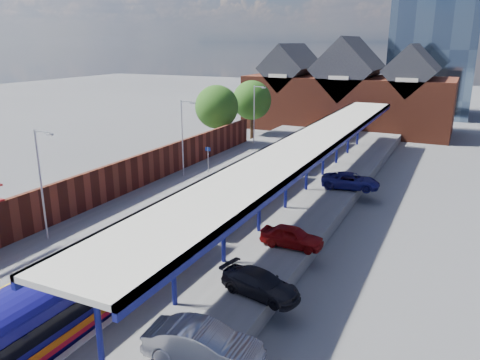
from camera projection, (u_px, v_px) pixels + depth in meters
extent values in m
plane|color=#5B5B5E|center=(280.00, 174.00, 47.85)|extent=(240.00, 240.00, 0.00)
cube|color=#473D33|center=(237.00, 202.00, 39.20)|extent=(6.00, 76.00, 0.06)
cube|color=slate|center=(214.00, 198.00, 40.10)|extent=(0.07, 76.00, 0.14)
cube|color=slate|center=(229.00, 200.00, 39.50)|extent=(0.07, 76.00, 0.14)
cube|color=slate|center=(246.00, 203.00, 38.85)|extent=(0.07, 76.00, 0.14)
cube|color=slate|center=(262.00, 205.00, 38.25)|extent=(0.07, 76.00, 0.14)
cube|color=#565659|center=(181.00, 188.00, 41.35)|extent=(5.00, 76.00, 1.00)
cube|color=#565659|center=(306.00, 207.00, 36.58)|extent=(6.00, 76.00, 1.00)
cube|color=silver|center=(204.00, 186.00, 40.23)|extent=(0.30, 76.00, 0.05)
cube|color=silver|center=(272.00, 196.00, 37.61)|extent=(0.30, 76.00, 0.05)
cube|color=yellow|center=(198.00, 185.00, 40.48)|extent=(0.14, 76.00, 0.01)
cube|color=#110D5F|center=(92.00, 287.00, 21.93)|extent=(3.04, 16.04, 2.50)
cube|color=#110D5F|center=(90.00, 263.00, 21.58)|extent=(3.04, 16.04, 0.60)
cube|color=#110D5F|center=(243.00, 190.00, 36.28)|extent=(3.04, 16.04, 2.50)
cube|color=#110D5F|center=(243.00, 175.00, 35.93)|extent=(3.04, 16.04, 0.60)
cube|color=#110D5F|center=(308.00, 148.00, 50.64)|extent=(3.04, 16.04, 2.50)
cube|color=#110D5F|center=(309.00, 137.00, 50.28)|extent=(3.04, 16.04, 0.60)
cube|color=#110D5F|center=(345.00, 125.00, 64.99)|extent=(3.04, 16.04, 2.50)
cube|color=#110D5F|center=(345.00, 116.00, 64.64)|extent=(3.04, 16.04, 0.60)
cube|color=black|center=(267.00, 159.00, 43.92)|extent=(0.04, 60.54, 0.70)
cube|color=#E0600E|center=(267.00, 168.00, 44.15)|extent=(0.03, 55.27, 0.30)
cube|color=red|center=(267.00, 170.00, 44.23)|extent=(0.03, 55.27, 0.30)
cube|color=black|center=(353.00, 130.00, 70.28)|extent=(2.00, 2.40, 0.60)
cylinder|color=navy|center=(98.00, 320.00, 17.23)|extent=(0.24, 0.24, 4.20)
cylinder|color=navy|center=(173.00, 264.00, 21.56)|extent=(0.24, 0.24, 4.20)
cylinder|color=navy|center=(223.00, 227.00, 25.88)|extent=(0.24, 0.24, 4.20)
cylinder|color=navy|center=(259.00, 200.00, 30.20)|extent=(0.24, 0.24, 4.20)
cylinder|color=navy|center=(286.00, 181.00, 34.53)|extent=(0.24, 0.24, 4.20)
cylinder|color=navy|center=(307.00, 165.00, 38.85)|extent=(0.24, 0.24, 4.20)
cylinder|color=navy|center=(324.00, 153.00, 43.17)|extent=(0.24, 0.24, 4.20)
cylinder|color=navy|center=(337.00, 143.00, 47.50)|extent=(0.24, 0.24, 4.20)
cylinder|color=navy|center=(349.00, 134.00, 51.82)|extent=(0.24, 0.24, 4.20)
cylinder|color=navy|center=(358.00, 127.00, 56.14)|extent=(0.24, 0.24, 4.20)
cube|color=beige|center=(310.00, 141.00, 37.14)|extent=(4.50, 52.00, 0.25)
cube|color=navy|center=(285.00, 141.00, 38.07)|extent=(0.20, 52.00, 0.55)
cube|color=navy|center=(337.00, 146.00, 36.29)|extent=(0.20, 52.00, 0.55)
cylinder|color=#A5A8AA|center=(41.00, 186.00, 28.53)|extent=(0.12, 0.12, 7.00)
cube|color=#A5A8AA|center=(42.00, 132.00, 27.31)|extent=(1.20, 0.08, 0.08)
cube|color=#A5A8AA|center=(49.00, 134.00, 27.09)|extent=(0.45, 0.18, 0.12)
cylinder|color=#A5A8AA|center=(182.00, 139.00, 42.36)|extent=(0.12, 0.12, 7.00)
cube|color=#A5A8AA|center=(187.00, 102.00, 41.15)|extent=(1.20, 0.08, 0.08)
cube|color=#A5A8AA|center=(193.00, 103.00, 40.93)|extent=(0.45, 0.18, 0.12)
cylinder|color=#A5A8AA|center=(254.00, 115.00, 56.19)|extent=(0.12, 0.12, 7.00)
cube|color=#A5A8AA|center=(259.00, 87.00, 54.98)|extent=(1.20, 0.08, 0.08)
cube|color=#A5A8AA|center=(264.00, 88.00, 54.76)|extent=(0.45, 0.18, 0.12)
cylinder|color=#A5A8AA|center=(208.00, 160.00, 44.10)|extent=(0.08, 0.08, 2.50)
cube|color=#0C194C|center=(208.00, 149.00, 43.81)|extent=(0.55, 0.06, 0.35)
cube|color=maroon|center=(111.00, 182.00, 36.70)|extent=(0.35, 50.00, 2.80)
cube|color=maroon|center=(347.00, 103.00, 70.93)|extent=(30.00, 12.00, 8.00)
cube|color=#232328|center=(292.00, 67.00, 73.19)|extent=(7.13, 12.00, 7.13)
cube|color=#232328|center=(349.00, 68.00, 69.46)|extent=(9.16, 12.00, 9.16)
cube|color=#232328|center=(413.00, 70.00, 65.72)|extent=(7.13, 12.00, 7.13)
cube|color=beige|center=(277.00, 76.00, 68.25)|extent=(2.80, 0.15, 0.50)
cube|color=beige|center=(338.00, 78.00, 64.51)|extent=(2.80, 0.15, 0.50)
cube|color=beige|center=(407.00, 80.00, 60.78)|extent=(2.80, 0.15, 0.50)
cube|color=#445875|center=(439.00, 0.00, 81.27)|extent=(14.00, 14.00, 40.00)
cylinder|color=#382314|center=(217.00, 136.00, 56.83)|extent=(0.44, 0.44, 4.00)
sphere|color=#1F4412|center=(217.00, 107.00, 55.84)|extent=(5.20, 5.20, 5.20)
sphere|color=#1F4412|center=(221.00, 114.00, 55.28)|extent=(3.20, 3.20, 3.20)
cylinder|color=#382314|center=(252.00, 126.00, 63.34)|extent=(0.44, 0.44, 4.00)
sphere|color=#1F4412|center=(252.00, 100.00, 62.34)|extent=(5.20, 5.20, 5.20)
sphere|color=#1F4412|center=(256.00, 106.00, 61.78)|extent=(3.20, 3.20, 3.20)
imported|color=maroon|center=(292.00, 236.00, 28.24)|extent=(3.85, 1.57, 1.31)
imported|color=#A6A5AA|center=(203.00, 344.00, 17.99)|extent=(4.79, 2.11, 1.53)
imported|color=black|center=(260.00, 284.00, 22.81)|extent=(4.43, 2.54, 1.21)
imported|color=navy|center=(351.00, 181.00, 39.51)|extent=(5.08, 2.85, 1.34)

